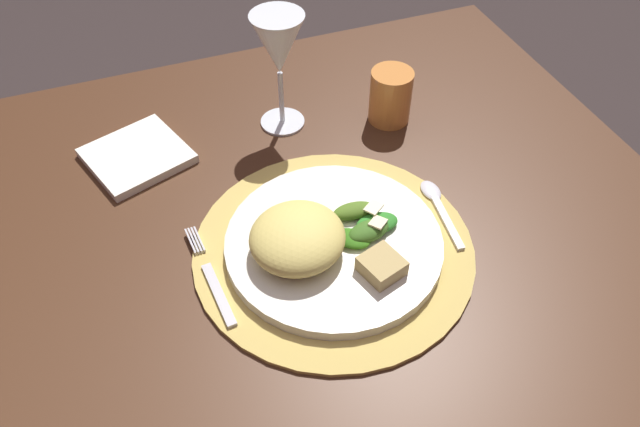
# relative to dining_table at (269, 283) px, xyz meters

# --- Properties ---
(dining_table) EXTENTS (1.15, 0.86, 0.74)m
(dining_table) POSITION_rel_dining_table_xyz_m (0.00, 0.00, 0.00)
(dining_table) COLOR #462A18
(dining_table) RESTS_ON ground
(placemat) EXTENTS (0.36, 0.36, 0.01)m
(placemat) POSITION_rel_dining_table_xyz_m (0.07, -0.07, 0.13)
(placemat) COLOR tan
(placemat) RESTS_ON dining_table
(dinner_plate) EXTENTS (0.28, 0.28, 0.02)m
(dinner_plate) POSITION_rel_dining_table_xyz_m (0.07, -0.07, 0.14)
(dinner_plate) COLOR silver
(dinner_plate) RESTS_ON placemat
(pasta_serving) EXTENTS (0.17, 0.17, 0.05)m
(pasta_serving) POSITION_rel_dining_table_xyz_m (0.02, -0.07, 0.17)
(pasta_serving) COLOR #DAC563
(pasta_serving) RESTS_ON dinner_plate
(salad_greens) EXTENTS (0.10, 0.08, 0.02)m
(salad_greens) POSITION_rel_dining_table_xyz_m (0.12, -0.07, 0.16)
(salad_greens) COLOR #306E16
(salad_greens) RESTS_ON dinner_plate
(bread_piece) EXTENTS (0.06, 0.06, 0.02)m
(bread_piece) POSITION_rel_dining_table_xyz_m (0.11, -0.14, 0.16)
(bread_piece) COLOR tan
(bread_piece) RESTS_ON dinner_plate
(fork) EXTENTS (0.03, 0.17, 0.00)m
(fork) POSITION_rel_dining_table_xyz_m (-0.09, -0.07, 0.14)
(fork) COLOR silver
(fork) RESTS_ON placemat
(spoon) EXTENTS (0.03, 0.13, 0.01)m
(spoon) POSITION_rel_dining_table_xyz_m (0.24, -0.05, 0.14)
(spoon) COLOR silver
(spoon) RESTS_ON placemat
(napkin) EXTENTS (0.17, 0.17, 0.01)m
(napkin) POSITION_rel_dining_table_xyz_m (-0.14, 0.20, 0.13)
(napkin) COLOR white
(napkin) RESTS_ON dining_table
(wine_glass) EXTENTS (0.08, 0.08, 0.19)m
(wine_glass) POSITION_rel_dining_table_xyz_m (0.09, 0.20, 0.26)
(wine_glass) COLOR silver
(wine_glass) RESTS_ON dining_table
(amber_tumbler) EXTENTS (0.07, 0.07, 0.09)m
(amber_tumbler) POSITION_rel_dining_table_xyz_m (0.26, 0.15, 0.17)
(amber_tumbler) COLOR #D4843E
(amber_tumbler) RESTS_ON dining_table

